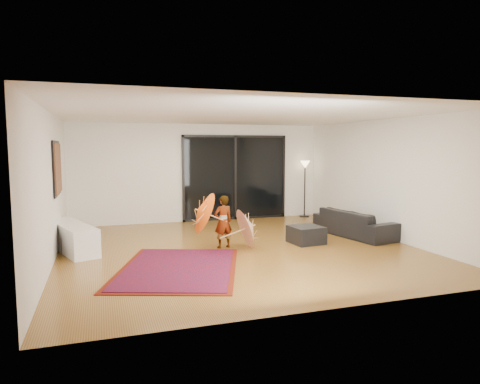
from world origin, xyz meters
name	(u,v)px	position (x,y,z in m)	size (l,w,h in m)	color
floor	(239,248)	(0.00, 0.00, 0.00)	(7.00, 7.00, 0.00)	olive
ceiling	(239,115)	(0.00, 0.00, 2.70)	(7.00, 7.00, 0.00)	white
wall_back	(201,173)	(0.00, 3.50, 1.35)	(7.00, 7.00, 0.00)	silver
wall_front	(327,205)	(0.00, -3.50, 1.35)	(7.00, 7.00, 0.00)	silver
wall_left	(51,188)	(-3.50, 0.00, 1.35)	(7.00, 7.00, 0.00)	silver
wall_right	(386,179)	(3.50, 0.00, 1.35)	(7.00, 7.00, 0.00)	silver
sliding_door	(235,178)	(1.00, 3.47, 1.20)	(3.06, 0.07, 2.40)	black
painting	(57,168)	(-3.46, 1.00, 1.65)	(0.04, 1.28, 1.08)	black
media_console	(71,237)	(-3.25, 0.89, 0.27)	(0.49, 1.96, 0.55)	white
speaker	(71,246)	(-3.25, 0.59, 0.16)	(0.27, 0.27, 0.31)	#424244
persian_rug	(178,268)	(-1.44, -1.06, 0.01)	(2.72, 3.20, 0.02)	#521207
sofa	(355,223)	(2.95, 0.37, 0.30)	(2.07, 0.81, 0.61)	black
ottoman	(306,235)	(1.52, 0.02, 0.18)	(0.65, 0.65, 0.37)	black
floor_lamp	(305,173)	(3.10, 3.25, 1.31)	(0.29, 0.29, 1.67)	black
child	(223,222)	(-0.30, 0.17, 0.54)	(0.40, 0.26, 1.08)	#999999
parasol_orange	(197,214)	(-0.85, 0.12, 0.73)	(0.50, 0.86, 0.87)	#EE540C
parasol_white	(253,223)	(0.30, 0.02, 0.50)	(0.53, 0.83, 0.89)	silver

